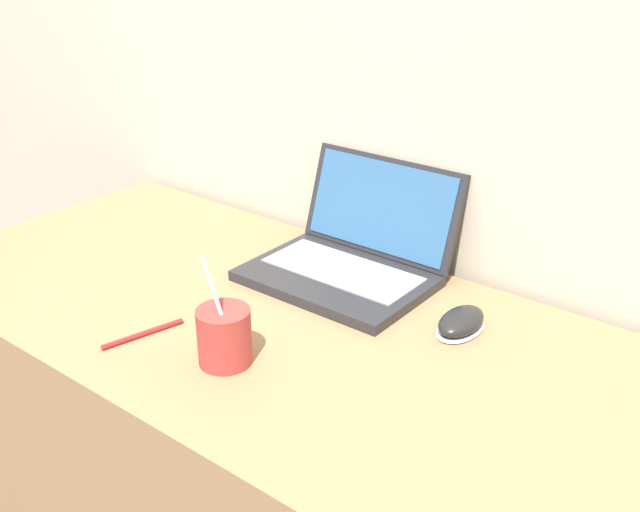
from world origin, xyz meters
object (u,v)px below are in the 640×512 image
object	(u,v)px
drink_cup	(224,335)
computer_mouse	(461,322)
laptop	(352,254)
pen	(143,334)

from	to	relation	value
drink_cup	computer_mouse	size ratio (longest dim) A/B	1.60
drink_cup	laptop	bearing A→B (deg)	94.19
drink_cup	computer_mouse	xyz separation A→B (m)	(0.24, 0.31, -0.03)
drink_cup	pen	distance (m)	0.17
laptop	computer_mouse	distance (m)	0.27
laptop	pen	bearing A→B (deg)	-108.58
laptop	pen	xyz separation A→B (m)	(-0.13, -0.40, -0.04)
drink_cup	pen	xyz separation A→B (m)	(-0.16, -0.03, -0.04)
laptop	drink_cup	size ratio (longest dim) A/B	1.86
laptop	computer_mouse	xyz separation A→B (m)	(0.27, -0.06, -0.03)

